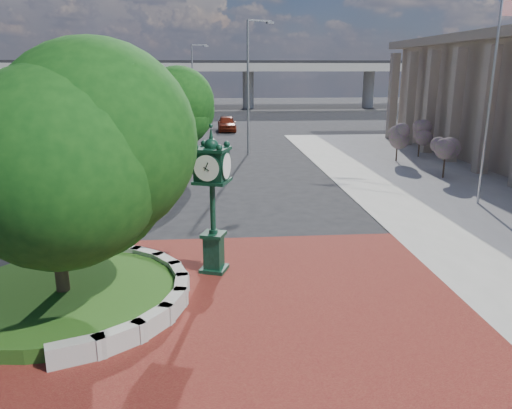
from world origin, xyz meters
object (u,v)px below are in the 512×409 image
at_px(street_lamp_near, 251,77).
at_px(street_lamp_far, 194,79).
at_px(post_clock, 212,195).
at_px(parked_car, 227,124).
at_px(flagpole_a, 490,97).

height_order(street_lamp_near, street_lamp_far, street_lamp_near).
bearing_deg(post_clock, street_lamp_near, 82.76).
bearing_deg(parked_car, flagpole_a, -69.71).
distance_m(parked_car, street_lamp_far, 7.12).
relative_size(flagpole_a, street_lamp_far, 1.11).
bearing_deg(street_lamp_near, flagpole_a, -58.40).
xyz_separation_m(post_clock, parked_car, (1.48, 37.22, -1.74)).
bearing_deg(post_clock, parked_car, 87.73).
height_order(post_clock, flagpole_a, flagpole_a).
distance_m(post_clock, flagpole_a, 14.72).
distance_m(parked_car, street_lamp_near, 15.16).
height_order(flagpole_a, street_lamp_far, flagpole_a).
relative_size(street_lamp_near, street_lamp_far, 1.10).
xyz_separation_m(flagpole_a, street_lamp_near, (-9.69, 15.75, 0.67)).
xyz_separation_m(post_clock, street_lamp_near, (2.92, 22.95, 3.14)).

